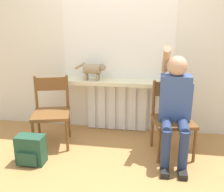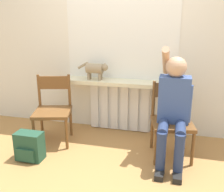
{
  "view_description": "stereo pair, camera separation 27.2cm",
  "coord_description": "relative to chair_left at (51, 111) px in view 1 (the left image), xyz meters",
  "views": [
    {
      "loc": [
        0.5,
        -2.35,
        1.57
      ],
      "look_at": [
        0.0,
        0.69,
        0.64
      ],
      "focal_mm": 42.0,
      "sensor_mm": 36.0,
      "label": 1
    },
    {
      "loc": [
        0.76,
        -2.3,
        1.57
      ],
      "look_at": [
        0.0,
        0.69,
        0.64
      ],
      "focal_mm": 42.0,
      "sensor_mm": 36.0,
      "label": 2
    }
  ],
  "objects": [
    {
      "name": "person",
      "position": [
        1.5,
        -0.11,
        0.22
      ],
      "size": [
        0.36,
        0.96,
        1.29
      ],
      "color": "navy",
      "rests_on": "ground_plane"
    },
    {
      "name": "chair_left",
      "position": [
        0.0,
        0.0,
        0.0
      ],
      "size": [
        0.55,
        0.55,
        0.86
      ],
      "rotation": [
        0.0,
        0.0,
        0.27
      ],
      "color": "brown",
      "rests_on": "ground_plane"
    },
    {
      "name": "ground_plane",
      "position": [
        0.76,
        -0.58,
        -0.44
      ],
      "size": [
        12.0,
        12.0,
        0.0
      ],
      "primitive_type": "plane",
      "color": "#B27F47"
    },
    {
      "name": "backpack",
      "position": [
        -0.06,
        -0.51,
        -0.28
      ],
      "size": [
        0.31,
        0.2,
        0.33
      ],
      "color": "#234C38",
      "rests_on": "ground_plane"
    },
    {
      "name": "radiator",
      "position": [
        0.76,
        0.57,
        -0.09
      ],
      "size": [
        0.88,
        0.08,
        0.7
      ],
      "color": "white",
      "rests_on": "ground_plane"
    },
    {
      "name": "window_glass",
      "position": [
        0.76,
        0.61,
        0.89
      ],
      "size": [
        1.52,
        0.01,
        1.15
      ],
      "color": "white",
      "rests_on": "windowsill"
    },
    {
      "name": "windowsill",
      "position": [
        0.76,
        0.47,
        0.29
      ],
      "size": [
        1.58,
        0.3,
        0.05
      ],
      "color": "beige",
      "rests_on": "radiator"
    },
    {
      "name": "wall_with_window",
      "position": [
        0.76,
        0.65,
        0.91
      ],
      "size": [
        7.0,
        0.06,
        2.7
      ],
      "color": "white",
      "rests_on": "ground_plane"
    },
    {
      "name": "cat",
      "position": [
        0.45,
        0.43,
        0.46
      ],
      "size": [
        0.43,
        0.13,
        0.25
      ],
      "color": "#9E896B",
      "rests_on": "windowsill"
    },
    {
      "name": "chair_right",
      "position": [
        1.49,
        0.0,
        0.0
      ],
      "size": [
        0.53,
        0.53,
        0.86
      ],
      "rotation": [
        0.0,
        0.0,
        0.21
      ],
      "color": "brown",
      "rests_on": "ground_plane"
    }
  ]
}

